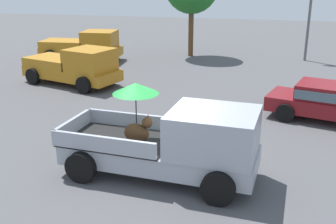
{
  "coord_description": "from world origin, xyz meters",
  "views": [
    {
      "loc": [
        2.56,
        -9.36,
        5.02
      ],
      "look_at": [
        -0.24,
        1.88,
        1.1
      ],
      "focal_mm": 43.73,
      "sensor_mm": 36.0,
      "label": 1
    }
  ],
  "objects_px": {
    "pickup_truck_main": "(177,142)",
    "pickup_truck_far": "(74,67)",
    "parked_sedan_near": "(329,101)",
    "motel_sign": "(311,1)",
    "pickup_truck_red": "(84,46)"
  },
  "relations": [
    {
      "from": "pickup_truck_main",
      "to": "parked_sedan_near",
      "type": "height_order",
      "value": "pickup_truck_main"
    },
    {
      "from": "pickup_truck_far",
      "to": "motel_sign",
      "type": "height_order",
      "value": "motel_sign"
    },
    {
      "from": "pickup_truck_red",
      "to": "motel_sign",
      "type": "xyz_separation_m",
      "value": [
        13.04,
        3.23,
        2.63
      ]
    },
    {
      "from": "parked_sedan_near",
      "to": "motel_sign",
      "type": "height_order",
      "value": "motel_sign"
    },
    {
      "from": "pickup_truck_far",
      "to": "parked_sedan_near",
      "type": "xyz_separation_m",
      "value": [
        11.08,
        -2.43,
        -0.13
      ]
    },
    {
      "from": "pickup_truck_red",
      "to": "parked_sedan_near",
      "type": "height_order",
      "value": "pickup_truck_red"
    },
    {
      "from": "parked_sedan_near",
      "to": "motel_sign",
      "type": "relative_size",
      "value": 0.93
    },
    {
      "from": "pickup_truck_red",
      "to": "pickup_truck_far",
      "type": "xyz_separation_m",
      "value": [
        2.04,
        -5.45,
        0.0
      ]
    },
    {
      "from": "pickup_truck_main",
      "to": "pickup_truck_red",
      "type": "relative_size",
      "value": 1.05
    },
    {
      "from": "pickup_truck_main",
      "to": "motel_sign",
      "type": "height_order",
      "value": "motel_sign"
    },
    {
      "from": "pickup_truck_far",
      "to": "motel_sign",
      "type": "distance_m",
      "value": 14.25
    },
    {
      "from": "pickup_truck_main",
      "to": "pickup_truck_far",
      "type": "xyz_separation_m",
      "value": [
        -6.77,
        7.98,
        -0.1
      ]
    },
    {
      "from": "pickup_truck_far",
      "to": "pickup_truck_red",
      "type": "bearing_deg",
      "value": 127.23
    },
    {
      "from": "pickup_truck_red",
      "to": "parked_sedan_near",
      "type": "bearing_deg",
      "value": -36.07
    },
    {
      "from": "pickup_truck_main",
      "to": "motel_sign",
      "type": "bearing_deg",
      "value": 79.93
    }
  ]
}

